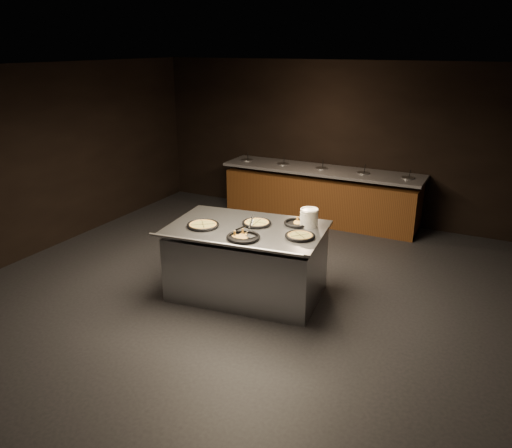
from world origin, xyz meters
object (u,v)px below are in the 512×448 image
object	(u,v)px
pan_veggie_whole	(203,225)
pan_cheese_whole	(257,223)
serving_counter	(247,262)
plate_stack	(309,218)

from	to	relation	value
pan_veggie_whole	pan_cheese_whole	size ratio (longest dim) A/B	1.09
serving_counter	pan_cheese_whole	size ratio (longest dim) A/B	5.53
pan_veggie_whole	plate_stack	bearing A→B (deg)	27.73
pan_veggie_whole	pan_cheese_whole	distance (m)	0.70
serving_counter	pan_veggie_whole	bearing A→B (deg)	-161.36
plate_stack	pan_veggie_whole	bearing A→B (deg)	-152.27
plate_stack	serving_counter	bearing A→B (deg)	-150.70
serving_counter	plate_stack	xyz separation A→B (m)	(0.70, 0.39, 0.61)
serving_counter	pan_cheese_whole	world-z (taller)	pan_cheese_whole
plate_stack	pan_cheese_whole	size ratio (longest dim) A/B	0.60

